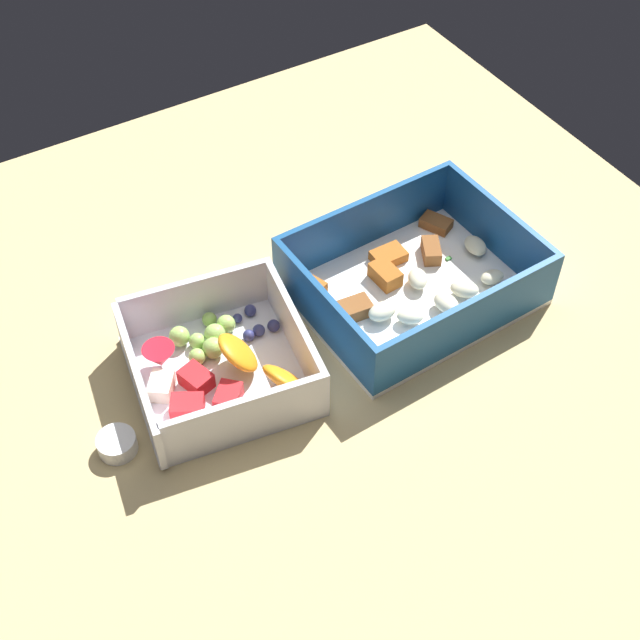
# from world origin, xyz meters

# --- Properties ---
(table_surface) EXTENTS (0.80, 0.80, 0.02)m
(table_surface) POSITION_xyz_m (0.00, 0.00, 0.01)
(table_surface) COLOR tan
(table_surface) RESTS_ON ground
(pasta_container) EXTENTS (0.22, 0.18, 0.06)m
(pasta_container) POSITION_xyz_m (0.09, -0.01, 0.04)
(pasta_container) COLOR white
(pasta_container) RESTS_ON table_surface
(fruit_bowl) EXTENTS (0.17, 0.17, 0.06)m
(fruit_bowl) POSITION_xyz_m (-0.12, -0.01, 0.04)
(fruit_bowl) COLOR white
(fruit_bowl) RESTS_ON table_surface
(paper_cup_liner) EXTENTS (0.03, 0.03, 0.02)m
(paper_cup_liner) POSITION_xyz_m (-0.23, -0.03, 0.03)
(paper_cup_liner) COLOR white
(paper_cup_liner) RESTS_ON table_surface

